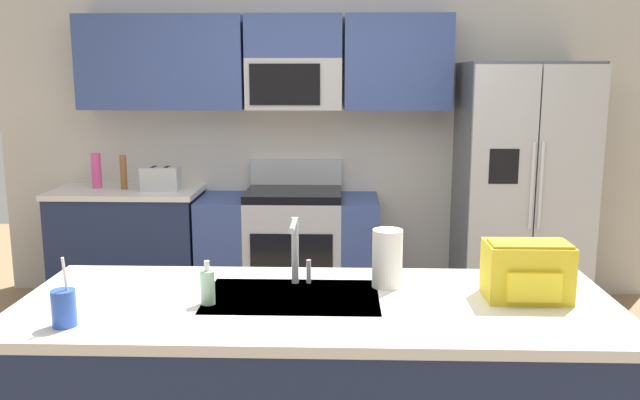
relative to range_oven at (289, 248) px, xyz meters
The scene contains 12 objects.
kitchen_wall_unit 1.07m from the range_oven, 67.10° to the left, with size 5.20×0.43×2.60m.
back_counter 1.25m from the range_oven, behind, with size 1.12×0.63×0.90m.
range_oven is the anchor object (origin of this frame).
refrigerator 1.79m from the range_oven, ahead, with size 0.90×0.76×1.85m.
toaster 1.11m from the range_oven, behind, with size 0.28×0.16×0.18m.
pepper_mill 1.39m from the range_oven, behind, with size 0.05×0.05×0.26m, color brown.
bottle_pink 1.60m from the range_oven, behind, with size 0.07×0.07×0.27m, color #EA4C93.
sink_faucet 2.41m from the range_oven, 84.80° to the right, with size 0.08×0.21×0.28m.
drink_cup_blue 2.90m from the range_oven, 101.34° to the right, with size 0.08×0.08×0.25m.
soap_dispenser 2.61m from the range_oven, 92.46° to the right, with size 0.06×0.06×0.17m.
paper_towel_roll 2.47m from the range_oven, 75.87° to the right, with size 0.12×0.12×0.24m, color white.
backpack 2.76m from the range_oven, 65.60° to the right, with size 0.32×0.22×0.23m.
Camera 1 is at (0.13, -3.15, 1.76)m, focal length 37.27 mm.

